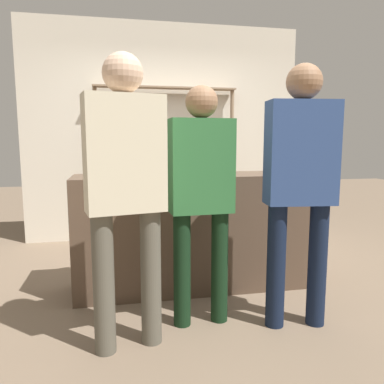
% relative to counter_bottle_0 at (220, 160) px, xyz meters
% --- Properties ---
extents(ground_plane, '(16.00, 16.00, 0.00)m').
position_rel_counter_bottle_0_xyz_m(ground_plane, '(-0.29, -0.14, -1.13)').
color(ground_plane, '#7A6651').
extents(bar_counter, '(2.01, 0.52, 1.01)m').
position_rel_counter_bottle_0_xyz_m(bar_counter, '(-0.29, -0.14, -0.62)').
color(bar_counter, brown).
rests_on(bar_counter, ground_plane).
extents(back_wall, '(3.61, 0.12, 2.80)m').
position_rel_counter_bottle_0_xyz_m(back_wall, '(-0.29, 1.72, 0.27)').
color(back_wall, beige).
rests_on(back_wall, ground_plane).
extents(back_shelf, '(1.81, 0.18, 1.97)m').
position_rel_counter_bottle_0_xyz_m(back_shelf, '(-0.29, 1.54, 0.14)').
color(back_shelf, '#897056').
rests_on(back_shelf, ground_plane).
extents(counter_bottle_0, '(0.07, 0.07, 0.30)m').
position_rel_counter_bottle_0_xyz_m(counter_bottle_0, '(0.00, 0.00, 0.00)').
color(counter_bottle_0, '#0F1956').
rests_on(counter_bottle_0, bar_counter).
extents(counter_bottle_1, '(0.09, 0.09, 0.32)m').
position_rel_counter_bottle_0_xyz_m(counter_bottle_1, '(-0.33, -0.00, 0.00)').
color(counter_bottle_1, black).
rests_on(counter_bottle_1, bar_counter).
extents(counter_bottle_2, '(0.09, 0.09, 0.37)m').
position_rel_counter_bottle_0_xyz_m(counter_bottle_2, '(-0.85, -0.25, 0.03)').
color(counter_bottle_2, silver).
rests_on(counter_bottle_2, bar_counter).
extents(counter_bottle_3, '(0.08, 0.08, 0.37)m').
position_rel_counter_bottle_0_xyz_m(counter_bottle_3, '(0.60, -0.17, 0.03)').
color(counter_bottle_3, black).
rests_on(counter_bottle_3, bar_counter).
extents(wine_glass, '(0.08, 0.08, 0.17)m').
position_rel_counter_bottle_0_xyz_m(wine_glass, '(-1.03, -0.24, 0.01)').
color(wine_glass, silver).
rests_on(wine_glass, bar_counter).
extents(ice_bucket, '(0.24, 0.24, 0.20)m').
position_rel_counter_bottle_0_xyz_m(ice_bucket, '(-0.86, -0.06, -0.02)').
color(ice_bucket, '#B2B2B7').
rests_on(ice_bucket, bar_counter).
extents(customer_center, '(0.44, 0.22, 1.67)m').
position_rel_counter_bottle_0_xyz_m(customer_center, '(-0.36, -0.81, -0.14)').
color(customer_center, black).
rests_on(customer_center, ground_plane).
extents(customer_left, '(0.50, 0.30, 1.81)m').
position_rel_counter_bottle_0_xyz_m(customer_left, '(-0.88, -1.03, -0.06)').
color(customer_left, '#575347').
rests_on(customer_left, ground_plane).
extents(customer_right, '(0.49, 0.26, 1.81)m').
position_rel_counter_bottle_0_xyz_m(customer_right, '(0.30, -0.97, -0.06)').
color(customer_right, '#121C33').
rests_on(customer_right, ground_plane).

